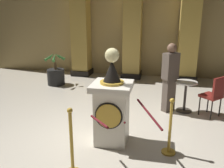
% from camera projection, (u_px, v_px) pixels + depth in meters
% --- Properties ---
extents(ground_plane, '(11.75, 11.75, 0.00)m').
position_uv_depth(ground_plane, '(103.00, 134.00, 4.76)').
color(ground_plane, beige).
extents(back_wall, '(11.75, 0.16, 3.66)m').
position_uv_depth(back_wall, '(134.00, 27.00, 8.94)').
color(back_wall, tan).
rests_on(back_wall, ground_plane).
extents(pedestal_clock, '(0.70, 0.70, 1.75)m').
position_uv_depth(pedestal_clock, '(112.00, 107.00, 4.30)').
color(pedestal_clock, silver).
rests_on(pedestal_clock, ground_plane).
extents(stanchion_near, '(0.24, 0.24, 1.06)m').
position_uv_depth(stanchion_near, '(72.00, 152.00, 3.49)').
color(stanchion_near, gold).
rests_on(stanchion_near, ground_plane).
extents(stanchion_far, '(0.24, 0.24, 1.00)m').
position_uv_depth(stanchion_far, '(170.00, 135.00, 4.03)').
color(stanchion_far, gold).
rests_on(stanchion_far, ground_plane).
extents(velvet_rope, '(1.17, 1.16, 0.22)m').
position_uv_depth(velvet_rope, '(125.00, 117.00, 3.64)').
color(velvet_rope, '#591419').
extents(column_left, '(0.74, 0.74, 3.51)m').
position_uv_depth(column_left, '(81.00, 29.00, 8.92)').
color(column_left, black).
rests_on(column_left, ground_plane).
extents(column_right, '(0.78, 0.78, 3.51)m').
position_uv_depth(column_right, '(189.00, 31.00, 8.17)').
color(column_right, black).
rests_on(column_right, ground_plane).
extents(column_centre_rear, '(0.75, 0.75, 3.51)m').
position_uv_depth(column_centre_rear, '(133.00, 30.00, 8.55)').
color(column_centre_rear, black).
rests_on(column_centre_rear, ground_plane).
extents(potted_palm_left, '(0.68, 0.70, 1.10)m').
position_uv_depth(potted_palm_left, '(56.00, 75.00, 8.02)').
color(potted_palm_left, black).
rests_on(potted_palm_left, ground_plane).
extents(bystander_guest, '(0.41, 0.41, 1.65)m').
position_uv_depth(bystander_guest, '(170.00, 76.00, 5.67)').
color(bystander_guest, brown).
rests_on(bystander_guest, ground_plane).
extents(cafe_table, '(0.53, 0.53, 0.75)m').
position_uv_depth(cafe_table, '(185.00, 93.00, 5.76)').
color(cafe_table, '#332D28').
rests_on(cafe_table, ground_plane).
extents(cafe_chair_red, '(0.57, 0.57, 0.96)m').
position_uv_depth(cafe_chair_red, '(214.00, 93.00, 5.42)').
color(cafe_chair_red, black).
rests_on(cafe_chair_red, ground_plane).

